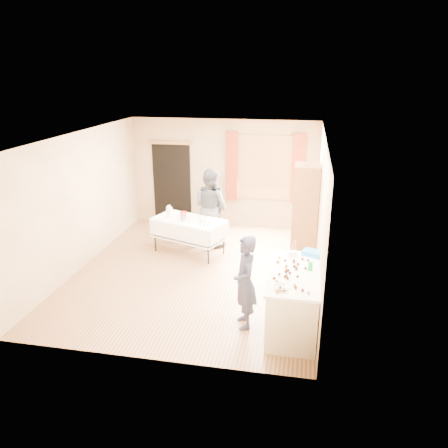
% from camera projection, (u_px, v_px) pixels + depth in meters
% --- Properties ---
extents(floor, '(4.50, 5.50, 0.02)m').
position_uv_depth(floor, '(197.00, 272.00, 8.43)').
color(floor, '#9E7047').
rests_on(floor, ground).
extents(ceiling, '(4.50, 5.50, 0.02)m').
position_uv_depth(ceiling, '(193.00, 135.00, 7.56)').
color(ceiling, white).
rests_on(ceiling, floor).
extents(wall_back, '(4.50, 0.02, 2.60)m').
position_uv_depth(wall_back, '(224.00, 174.00, 10.55)').
color(wall_back, tan).
rests_on(wall_back, floor).
extents(wall_front, '(4.50, 0.02, 2.60)m').
position_uv_depth(wall_front, '(140.00, 272.00, 5.44)').
color(wall_front, tan).
rests_on(wall_front, floor).
extents(wall_left, '(0.02, 5.50, 2.60)m').
position_uv_depth(wall_left, '(81.00, 201.00, 8.39)').
color(wall_left, tan).
rests_on(wall_left, floor).
extents(wall_right, '(0.02, 5.50, 2.60)m').
position_uv_depth(wall_right, '(321.00, 214.00, 7.59)').
color(wall_right, tan).
rests_on(wall_right, floor).
extents(window_frame, '(1.32, 0.06, 1.52)m').
position_uv_depth(window_frame, '(265.00, 168.00, 10.27)').
color(window_frame, olive).
rests_on(window_frame, wall_back).
extents(window_pane, '(1.20, 0.02, 1.40)m').
position_uv_depth(window_pane, '(265.00, 168.00, 10.25)').
color(window_pane, white).
rests_on(window_pane, wall_back).
extents(curtain_left, '(0.28, 0.06, 1.65)m').
position_uv_depth(curtain_left, '(232.00, 167.00, 10.36)').
color(curtain_left, maroon).
rests_on(curtain_left, wall_back).
extents(curtain_right, '(0.28, 0.06, 1.65)m').
position_uv_depth(curtain_right, '(298.00, 169.00, 10.08)').
color(curtain_right, maroon).
rests_on(curtain_right, wall_back).
extents(doorway, '(0.95, 0.04, 2.00)m').
position_uv_depth(doorway, '(172.00, 184.00, 10.85)').
color(doorway, black).
rests_on(doorway, floor).
extents(door_lintel, '(1.05, 0.06, 0.08)m').
position_uv_depth(door_lintel, '(170.00, 143.00, 10.48)').
color(door_lintel, olive).
rests_on(door_lintel, wall_back).
extents(cabinet, '(0.50, 0.60, 1.95)m').
position_uv_depth(cabinet, '(305.00, 213.00, 8.71)').
color(cabinet, brown).
rests_on(cabinet, floor).
extents(counter, '(0.76, 1.59, 0.91)m').
position_uv_depth(counter, '(293.00, 300.00, 6.47)').
color(counter, beige).
rests_on(counter, floor).
extents(party_table, '(1.67, 1.22, 0.75)m').
position_uv_depth(party_table, '(189.00, 233.00, 9.16)').
color(party_table, black).
rests_on(party_table, floor).
extents(chair, '(0.47, 0.47, 1.12)m').
position_uv_depth(chair, '(210.00, 222.00, 10.14)').
color(chair, black).
rests_on(chair, floor).
extents(girl, '(0.74, 0.68, 1.45)m').
position_uv_depth(girl, '(245.00, 282.00, 6.43)').
color(girl, '#23243E').
rests_on(girl, floor).
extents(woman, '(1.38, 1.36, 1.70)m').
position_uv_depth(woman, '(211.00, 207.00, 9.52)').
color(woman, black).
rests_on(woman, floor).
extents(soda_can, '(0.07, 0.07, 0.12)m').
position_uv_depth(soda_can, '(310.00, 266.00, 6.36)').
color(soda_can, '#0C8F20').
rests_on(soda_can, counter).
extents(mixing_bowl, '(0.24, 0.24, 0.05)m').
position_uv_depth(mixing_bowl, '(280.00, 287.00, 5.84)').
color(mixing_bowl, white).
rests_on(mixing_bowl, counter).
extents(foam_block, '(0.17, 0.13, 0.08)m').
position_uv_depth(foam_block, '(292.00, 254.00, 6.85)').
color(foam_block, white).
rests_on(foam_block, counter).
extents(blue_basket, '(0.35, 0.29, 0.08)m').
position_uv_depth(blue_basket, '(313.00, 253.00, 6.87)').
color(blue_basket, '#288EE1').
rests_on(blue_basket, counter).
extents(pitcher, '(0.13, 0.13, 0.22)m').
position_uv_depth(pitcher, '(169.00, 212.00, 9.15)').
color(pitcher, silver).
rests_on(pitcher, party_table).
extents(cup_red, '(0.17, 0.17, 0.12)m').
position_uv_depth(cup_red, '(183.00, 214.00, 9.16)').
color(cup_red, '#E54D24').
rests_on(cup_red, party_table).
extents(cup_rainbow, '(0.23, 0.23, 0.11)m').
position_uv_depth(cup_rainbow, '(183.00, 218.00, 8.94)').
color(cup_rainbow, red).
rests_on(cup_rainbow, party_table).
extents(small_bowl, '(0.21, 0.21, 0.05)m').
position_uv_depth(small_bowl, '(203.00, 219.00, 8.97)').
color(small_bowl, white).
rests_on(small_bowl, party_table).
extents(pastry_tray, '(0.30, 0.23, 0.02)m').
position_uv_depth(pastry_tray, '(205.00, 224.00, 8.71)').
color(pastry_tray, white).
rests_on(pastry_tray, party_table).
extents(bottle, '(0.10, 0.10, 0.17)m').
position_uv_depth(bottle, '(170.00, 209.00, 9.45)').
color(bottle, white).
rests_on(bottle, party_table).
extents(cake_balls, '(0.52, 1.16, 0.04)m').
position_uv_depth(cake_balls, '(290.00, 272.00, 6.28)').
color(cake_balls, '#3F2314').
rests_on(cake_balls, counter).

